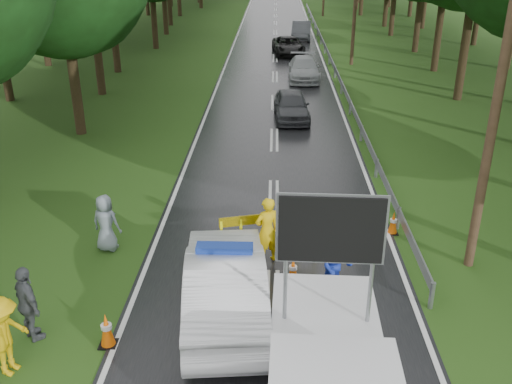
{
  "coord_description": "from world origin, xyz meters",
  "views": [
    {
      "loc": [
        -0.03,
        -11.23,
        7.98
      ],
      "look_at": [
        -0.51,
        3.63,
        1.3
      ],
      "focal_mm": 40.0,
      "sensor_mm": 36.0,
      "label": 1
    }
  ],
  "objects_px": {
    "queue_car_second": "(304,69)",
    "queue_car_first": "(292,105)",
    "queue_car_fourth": "(301,30)",
    "officer": "(267,230)",
    "queue_car_third": "(288,46)",
    "police_sedan": "(225,283)",
    "barrier": "(270,223)",
    "work_truck": "(328,371)",
    "civilian": "(336,266)"
  },
  "relations": [
    {
      "from": "officer",
      "to": "queue_car_first",
      "type": "xyz_separation_m",
      "value": [
        0.97,
        13.13,
        -0.26
      ]
    },
    {
      "from": "queue_car_second",
      "to": "queue_car_fourth",
      "type": "relative_size",
      "value": 1.02
    },
    {
      "from": "civilian",
      "to": "queue_car_fourth",
      "type": "xyz_separation_m",
      "value": [
        0.69,
        37.86,
        -0.06
      ]
    },
    {
      "from": "officer",
      "to": "queue_car_third",
      "type": "xyz_separation_m",
      "value": [
        1.14,
        29.44,
        -0.3
      ]
    },
    {
      "from": "barrier",
      "to": "officer",
      "type": "distance_m",
      "value": 0.58
    },
    {
      "from": "police_sedan",
      "to": "barrier",
      "type": "height_order",
      "value": "police_sedan"
    },
    {
      "from": "work_truck",
      "to": "civilian",
      "type": "relative_size",
      "value": 3.08
    },
    {
      "from": "queue_car_first",
      "to": "queue_car_fourth",
      "type": "distance_m",
      "value": 23.27
    },
    {
      "from": "queue_car_second",
      "to": "queue_car_third",
      "type": "distance_m",
      "value": 8.06
    },
    {
      "from": "civilian",
      "to": "queue_car_third",
      "type": "relative_size",
      "value": 0.35
    },
    {
      "from": "barrier",
      "to": "queue_car_fourth",
      "type": "height_order",
      "value": "queue_car_fourth"
    },
    {
      "from": "queue_car_second",
      "to": "queue_car_fourth",
      "type": "xyz_separation_m",
      "value": [
        0.43,
        14.95,
        0.07
      ]
    },
    {
      "from": "work_truck",
      "to": "queue_car_second",
      "type": "bearing_deg",
      "value": 90.21
    },
    {
      "from": "work_truck",
      "to": "barrier",
      "type": "relative_size",
      "value": 1.8
    },
    {
      "from": "work_truck",
      "to": "barrier",
      "type": "xyz_separation_m",
      "value": [
        -1.09,
        5.96,
        -0.17
      ]
    },
    {
      "from": "police_sedan",
      "to": "barrier",
      "type": "relative_size",
      "value": 1.92
    },
    {
      "from": "police_sedan",
      "to": "work_truck",
      "type": "bearing_deg",
      "value": 118.85
    },
    {
      "from": "queue_car_first",
      "to": "queue_car_third",
      "type": "xyz_separation_m",
      "value": [
        0.17,
        16.3,
        -0.04
      ]
    },
    {
      "from": "queue_car_fourth",
      "to": "barrier",
      "type": "bearing_deg",
      "value": -90.12
    },
    {
      "from": "police_sedan",
      "to": "civilian",
      "type": "xyz_separation_m",
      "value": [
        2.57,
        0.88,
        -0.04
      ]
    },
    {
      "from": "police_sedan",
      "to": "queue_car_third",
      "type": "distance_m",
      "value": 31.88
    },
    {
      "from": "queue_car_first",
      "to": "queue_car_second",
      "type": "relative_size",
      "value": 0.87
    },
    {
      "from": "queue_car_first",
      "to": "queue_car_fourth",
      "type": "relative_size",
      "value": 0.89
    },
    {
      "from": "civilian",
      "to": "queue_car_first",
      "type": "xyz_separation_m",
      "value": [
        -0.7,
        14.63,
        -0.12
      ]
    },
    {
      "from": "queue_car_fourth",
      "to": "work_truck",
      "type": "bearing_deg",
      "value": -88.11
    },
    {
      "from": "police_sedan",
      "to": "queue_car_third",
      "type": "xyz_separation_m",
      "value": [
        2.04,
        31.82,
        -0.2
      ]
    },
    {
      "from": "officer",
      "to": "civilian",
      "type": "distance_m",
      "value": 2.25
    },
    {
      "from": "police_sedan",
      "to": "officer",
      "type": "bearing_deg",
      "value": -116.21
    },
    {
      "from": "barrier",
      "to": "civilian",
      "type": "height_order",
      "value": "civilian"
    },
    {
      "from": "queue_car_fourth",
      "to": "police_sedan",
      "type": "bearing_deg",
      "value": -91.26
    },
    {
      "from": "queue_car_first",
      "to": "queue_car_fourth",
      "type": "bearing_deg",
      "value": 83.85
    },
    {
      "from": "police_sedan",
      "to": "civilian",
      "type": "relative_size",
      "value": 3.27
    },
    {
      "from": "work_truck",
      "to": "queue_car_third",
      "type": "height_order",
      "value": "work_truck"
    },
    {
      "from": "barrier",
      "to": "civilian",
      "type": "bearing_deg",
      "value": -67.43
    },
    {
      "from": "police_sedan",
      "to": "queue_car_third",
      "type": "bearing_deg",
      "value": -99.21
    },
    {
      "from": "queue_car_first",
      "to": "queue_car_third",
      "type": "relative_size",
      "value": 0.86
    },
    {
      "from": "queue_car_second",
      "to": "queue_car_fourth",
      "type": "height_order",
      "value": "queue_car_fourth"
    },
    {
      "from": "work_truck",
      "to": "officer",
      "type": "xyz_separation_m",
      "value": [
        -1.15,
        5.38,
        -0.11
      ]
    },
    {
      "from": "queue_car_third",
      "to": "queue_car_fourth",
      "type": "distance_m",
      "value": 7.03
    },
    {
      "from": "queue_car_second",
      "to": "civilian",
      "type": "bearing_deg",
      "value": -90.37
    },
    {
      "from": "queue_car_second",
      "to": "queue_car_first",
      "type": "bearing_deg",
      "value": -96.33
    },
    {
      "from": "officer",
      "to": "queue_car_first",
      "type": "height_order",
      "value": "officer"
    },
    {
      "from": "civilian",
      "to": "queue_car_first",
      "type": "distance_m",
      "value": 14.65
    },
    {
      "from": "officer",
      "to": "queue_car_second",
      "type": "xyz_separation_m",
      "value": [
        1.93,
        21.41,
        -0.27
      ]
    },
    {
      "from": "queue_car_second",
      "to": "queue_car_third",
      "type": "relative_size",
      "value": 1.0
    },
    {
      "from": "civilian",
      "to": "queue_car_first",
      "type": "bearing_deg",
      "value": 89.47
    },
    {
      "from": "police_sedan",
      "to": "civilian",
      "type": "bearing_deg",
      "value": -166.6
    },
    {
      "from": "queue_car_fourth",
      "to": "queue_car_third",
      "type": "bearing_deg",
      "value": -96.47
    },
    {
      "from": "officer",
      "to": "work_truck",
      "type": "bearing_deg",
      "value": 74.0
    },
    {
      "from": "barrier",
      "to": "queue_car_third",
      "type": "xyz_separation_m",
      "value": [
        1.07,
        28.86,
        -0.24
      ]
    }
  ]
}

